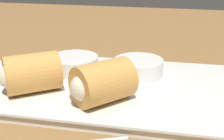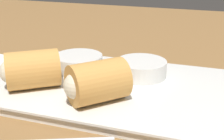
# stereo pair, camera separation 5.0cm
# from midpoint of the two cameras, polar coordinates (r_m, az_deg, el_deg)

# --- Properties ---
(table_surface) EXTENTS (1.80, 1.40, 0.02)m
(table_surface) POSITION_cam_midpoint_polar(r_m,az_deg,el_deg) (0.47, 0.76, -4.50)
(table_surface) COLOR olive
(table_surface) RESTS_ON ground
(serving_plate) EXTENTS (0.34, 0.22, 0.01)m
(serving_plate) POSITION_cam_midpoint_polar(r_m,az_deg,el_deg) (0.45, -3.21, -3.46)
(serving_plate) COLOR silver
(serving_plate) RESTS_ON table_surface
(roll_front_left) EXTENTS (0.09, 0.09, 0.05)m
(roll_front_left) POSITION_cam_midpoint_polar(r_m,az_deg,el_deg) (0.38, -5.95, -2.47)
(roll_front_left) COLOR #D19347
(roll_front_left) RESTS_ON serving_plate
(roll_front_right) EXTENTS (0.09, 0.08, 0.05)m
(roll_front_right) POSITION_cam_midpoint_polar(r_m,az_deg,el_deg) (0.43, -18.26, -0.69)
(roll_front_right) COLOR #D19347
(roll_front_right) RESTS_ON serving_plate
(dipping_bowl_near) EXTENTS (0.08, 0.08, 0.02)m
(dipping_bowl_near) POSITION_cam_midpoint_polar(r_m,az_deg,el_deg) (0.47, 1.83, 0.58)
(dipping_bowl_near) COLOR silver
(dipping_bowl_near) RESTS_ON serving_plate
(dipping_bowl_far) EXTENTS (0.08, 0.08, 0.02)m
(dipping_bowl_far) POSITION_cam_midpoint_polar(r_m,az_deg,el_deg) (0.49, -9.87, 1.14)
(dipping_bowl_far) COLOR silver
(dipping_bowl_far) RESTS_ON serving_plate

